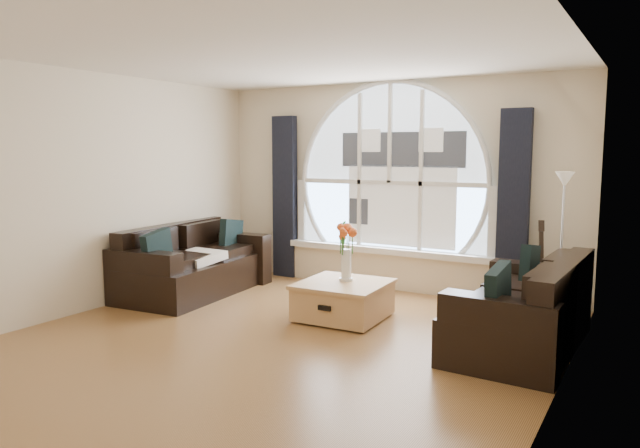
# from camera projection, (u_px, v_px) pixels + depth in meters

# --- Properties ---
(ground) EXTENTS (5.00, 5.50, 0.01)m
(ground) POSITION_uv_depth(u_px,v_px,m) (272.00, 344.00, 5.59)
(ground) COLOR brown
(ground) RESTS_ON ground
(ceiling) EXTENTS (5.00, 5.50, 0.01)m
(ceiling) POSITION_uv_depth(u_px,v_px,m) (269.00, 51.00, 5.25)
(ceiling) COLOR silver
(ceiling) RESTS_ON ground
(wall_back) EXTENTS (5.00, 0.01, 2.70)m
(wall_back) POSITION_uv_depth(u_px,v_px,m) (391.00, 186.00, 7.77)
(wall_back) COLOR beige
(wall_back) RESTS_ON ground
(wall_left) EXTENTS (0.01, 5.50, 2.70)m
(wall_left) POSITION_uv_depth(u_px,v_px,m) (89.00, 192.00, 6.67)
(wall_left) COLOR beige
(wall_left) RESTS_ON ground
(wall_right) EXTENTS (0.01, 5.50, 2.70)m
(wall_right) POSITION_uv_depth(u_px,v_px,m) (561.00, 218.00, 4.16)
(wall_right) COLOR beige
(wall_right) RESTS_ON ground
(attic_slope) EXTENTS (0.92, 5.50, 0.72)m
(attic_slope) POSITION_uv_depth(u_px,v_px,m) (523.00, 75.00, 4.19)
(attic_slope) COLOR silver
(attic_slope) RESTS_ON ground
(arched_window) EXTENTS (2.60, 0.06, 2.15)m
(arched_window) POSITION_uv_depth(u_px,v_px,m) (391.00, 165.00, 7.71)
(arched_window) COLOR silver
(arched_window) RESTS_ON wall_back
(window_sill) EXTENTS (2.90, 0.22, 0.08)m
(window_sill) POSITION_uv_depth(u_px,v_px,m) (387.00, 250.00, 7.79)
(window_sill) COLOR white
(window_sill) RESTS_ON wall_back
(window_frame) EXTENTS (2.76, 0.08, 2.15)m
(window_frame) POSITION_uv_depth(u_px,v_px,m) (390.00, 165.00, 7.69)
(window_frame) COLOR white
(window_frame) RESTS_ON wall_back
(neighbor_house) EXTENTS (1.70, 0.02, 1.50)m
(neighbor_house) POSITION_uv_depth(u_px,v_px,m) (401.00, 175.00, 7.64)
(neighbor_house) COLOR silver
(neighbor_house) RESTS_ON wall_back
(curtain_left) EXTENTS (0.35, 0.12, 2.30)m
(curtain_left) POSITION_uv_depth(u_px,v_px,m) (285.00, 197.00, 8.50)
(curtain_left) COLOR black
(curtain_left) RESTS_ON ground
(curtain_right) EXTENTS (0.35, 0.12, 2.30)m
(curtain_right) POSITION_uv_depth(u_px,v_px,m) (513.00, 208.00, 6.89)
(curtain_right) COLOR black
(curtain_right) RESTS_ON ground
(sofa_left) EXTENTS (1.15, 2.04, 0.87)m
(sofa_left) POSITION_uv_depth(u_px,v_px,m) (195.00, 263.00, 7.54)
(sofa_left) COLOR black
(sofa_left) RESTS_ON ground
(sofa_right) EXTENTS (1.03, 1.93, 0.84)m
(sofa_right) POSITION_uv_depth(u_px,v_px,m) (520.00, 305.00, 5.46)
(sofa_right) COLOR black
(sofa_right) RESTS_ON ground
(coffee_chest) EXTENTS (0.94, 0.94, 0.44)m
(coffee_chest) POSITION_uv_depth(u_px,v_px,m) (343.00, 299.00, 6.43)
(coffee_chest) COLOR tan
(coffee_chest) RESTS_ON ground
(throw_blanket) EXTENTS (0.57, 0.57, 0.10)m
(throw_blanket) POSITION_uv_depth(u_px,v_px,m) (197.00, 258.00, 7.33)
(throw_blanket) COLOR silver
(throw_blanket) RESTS_ON sofa_left
(vase_flowers) EXTENTS (0.24, 0.24, 0.70)m
(vase_flowers) POSITION_uv_depth(u_px,v_px,m) (346.00, 245.00, 6.44)
(vase_flowers) COLOR white
(vase_flowers) RESTS_ON coffee_chest
(floor_lamp) EXTENTS (0.24, 0.24, 1.60)m
(floor_lamp) POSITION_uv_depth(u_px,v_px,m) (561.00, 247.00, 6.26)
(floor_lamp) COLOR #B2B2B2
(floor_lamp) RESTS_ON ground
(guitar) EXTENTS (0.42, 0.36, 1.06)m
(guitar) POSITION_uv_depth(u_px,v_px,m) (541.00, 266.00, 6.62)
(guitar) COLOR olive
(guitar) RESTS_ON ground
(potted_plant) EXTENTS (0.19, 0.16, 0.31)m
(potted_plant) POSITION_uv_depth(u_px,v_px,m) (342.00, 232.00, 8.10)
(potted_plant) COLOR #1E6023
(potted_plant) RESTS_ON window_sill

